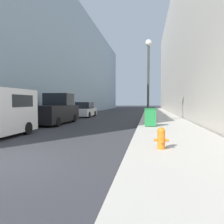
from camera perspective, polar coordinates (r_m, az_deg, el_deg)
The scene contains 8 objects.
sidewalk_right at distance 23.09m, azimuth 12.61°, elevation -1.40°, with size 3.85×60.00×0.15m.
building_left_glass at distance 34.99m, azimuth -16.71°, elevation 12.11°, with size 12.00×60.00×15.00m.
building_right_stone at distance 33.16m, azimuth 26.45°, elevation 14.89°, with size 12.00×60.00×17.73m.
fire_hydrant at distance 7.26m, azimuth 12.74°, elevation -6.56°, with size 0.49×0.37×0.71m.
trash_bin at distance 13.81m, azimuth 9.97°, elevation -1.29°, with size 0.71×0.59×1.14m.
lamppost at distance 17.05m, azimuth 9.48°, elevation 10.51°, with size 0.49×0.49×6.23m.
pickup_truck at distance 17.31m, azimuth -14.68°, elevation 0.26°, with size 2.24×5.41×2.36m.
parked_sedan_near at distance 24.66m, azimuth -7.15°, elevation 0.47°, with size 1.87×4.06×1.66m.
Camera 1 is at (4.39, -5.00, 1.67)m, focal length 35.00 mm.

